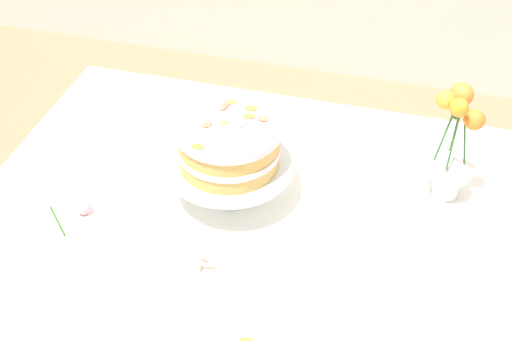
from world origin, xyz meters
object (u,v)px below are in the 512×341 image
Objects in this scene: fallen_rose at (82,208)px; layer_cake at (229,145)px; cake_stand at (229,169)px; flower_vase at (454,148)px; dining_table at (271,254)px; teacup at (184,260)px.

layer_cake is at bearing 25.46° from fallen_rose.
layer_cake reaches higher than cake_stand.
dining_table is at bearing -149.11° from flower_vase.
teacup is at bearing -95.86° from layer_cake.
fallen_rose is (-0.28, 0.10, -0.01)m from teacup.
cake_stand is at bearing 149.67° from dining_table.
layer_cake is 0.37m from fallen_rose.
flower_vase is (0.48, 0.15, 0.05)m from cake_stand.
flower_vase is at bearing 30.89° from dining_table.
layer_cake is 0.82× the size of flower_vase.
fallen_rose is at bearing 160.48° from teacup.
dining_table is 0.22m from cake_stand.
layer_cake reaches higher than dining_table.
teacup is 0.30m from fallen_rose.
dining_table is at bearing 10.11° from fallen_rose.
flower_vase reaches higher than dining_table.
layer_cake is (0.00, 0.00, 0.07)m from cake_stand.
cake_stand is 0.25m from teacup.
dining_table is at bearing 50.54° from teacup.
dining_table is 10.80× the size of teacup.
layer_cake is 0.28m from teacup.
fallen_rose is at bearing -154.56° from cake_stand.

